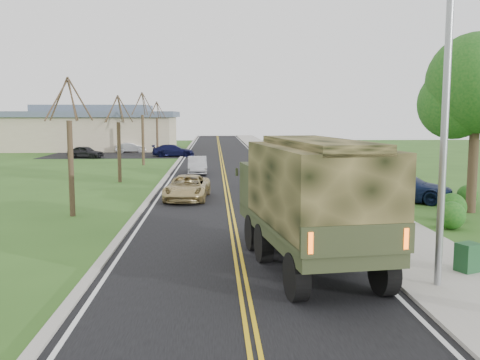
{
  "coord_description": "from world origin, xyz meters",
  "views": [
    {
      "loc": [
        -0.74,
        -13.58,
        4.46
      ],
      "look_at": [
        0.32,
        8.06,
        1.8
      ],
      "focal_mm": 40.0,
      "sensor_mm": 36.0,
      "label": 1
    }
  ],
  "objects": [
    {
      "name": "military_truck",
      "position": [
        1.99,
        1.46,
        2.17
      ],
      "size": [
        3.64,
        7.88,
        3.79
      ],
      "rotation": [
        0.0,
        0.0,
        0.14
      ],
      "color": "black",
      "rests_on": "ground"
    },
    {
      "name": "utility_box_near",
      "position": [
        6.34,
        0.62,
        0.5
      ],
      "size": [
        0.75,
        0.7,
        0.8
      ],
      "primitive_type": "cube",
      "rotation": [
        0.0,
        0.0,
        0.41
      ],
      "color": "#194724",
      "rests_on": "sidewalk_right"
    },
    {
      "name": "ground",
      "position": [
        0.0,
        0.0,
        0.0
      ],
      "size": [
        160.0,
        160.0,
        0.0
      ],
      "primitive_type": "plane",
      "color": "#2D531B",
      "rests_on": "ground"
    },
    {
      "name": "bare_tree_d",
      "position": [
        -7.0,
        46.0,
        2.55
      ],
      "size": [
        1.88,
        2.2,
        5.91
      ],
      "color": "#38281C",
      "rests_on": "ground"
    },
    {
      "name": "curb_left",
      "position": [
        -4.15,
        40.0,
        0.05
      ],
      "size": [
        0.3,
        120.0,
        0.1
      ],
      "primitive_type": "cube",
      "color": "#9E998E",
      "rests_on": "ground"
    },
    {
      "name": "bare_tree_c",
      "position": [
        -7.0,
        34.0,
        2.78
      ],
      "size": [
        2.04,
        2.39,
        6.42
      ],
      "color": "#38281C",
      "rests_on": "ground"
    },
    {
      "name": "lot_car_navy",
      "position": [
        -5.09,
        43.51,
        0.65
      ],
      "size": [
        4.62,
        2.21,
        1.3
      ],
      "primitive_type": "imported",
      "rotation": [
        0.0,
        0.0,
        1.66
      ],
      "color": "black",
      "rests_on": "ground"
    },
    {
      "name": "bare_tree_b",
      "position": [
        -7.0,
        22.0,
        2.48
      ],
      "size": [
        1.83,
        2.14,
        5.73
      ],
      "color": "#38281C",
      "rests_on": "ground"
    },
    {
      "name": "bare_tree_a",
      "position": [
        -7.0,
        10.0,
        2.63
      ],
      "size": [
        1.93,
        2.26,
        6.08
      ],
      "color": "#38281C",
      "rests_on": "ground"
    },
    {
      "name": "lot_car_dark",
      "position": [
        -13.96,
        42.0,
        0.63
      ],
      "size": [
        3.98,
        2.55,
        1.26
      ],
      "primitive_type": "imported",
      "rotation": [
        0.0,
        0.0,
        1.26
      ],
      "color": "black",
      "rests_on": "ground"
    },
    {
      "name": "sedan_silver",
      "position": [
        -2.01,
        26.62,
        0.66
      ],
      "size": [
        1.56,
        4.04,
        1.31
      ],
      "primitive_type": "imported",
      "rotation": [
        0.0,
        0.0,
        0.04
      ],
      "color": "#AEAFB3",
      "rests_on": "ground"
    },
    {
      "name": "sidewalk_right",
      "position": [
        5.9,
        40.0,
        0.05
      ],
      "size": [
        3.2,
        120.0,
        0.1
      ],
      "primitive_type": "cube",
      "color": "#9E998E",
      "rests_on": "ground"
    },
    {
      "name": "road",
      "position": [
        0.0,
        40.0,
        0.01
      ],
      "size": [
        8.0,
        120.0,
        0.01
      ],
      "primitive_type": "cube",
      "color": "black",
      "rests_on": "ground"
    },
    {
      "name": "pickup_navy",
      "position": [
        9.0,
        13.42,
        0.75
      ],
      "size": [
        5.51,
        4.56,
        1.5
      ],
      "primitive_type": "imported",
      "rotation": [
        0.0,
        0.0,
        1.0
      ],
      "color": "#101D3E",
      "rests_on": "ground"
    },
    {
      "name": "curb_right",
      "position": [
        4.15,
        40.0,
        0.06
      ],
      "size": [
        0.3,
        120.0,
        0.12
      ],
      "primitive_type": "cube",
      "color": "#9E998E",
      "rests_on": "ground"
    },
    {
      "name": "suv_champagne",
      "position": [
        -2.16,
        14.34,
        0.64
      ],
      "size": [
        2.48,
        4.75,
        1.28
      ],
      "primitive_type": "imported",
      "rotation": [
        0.0,
        0.0,
        -0.08
      ],
      "color": "tan",
      "rests_on": "ground"
    },
    {
      "name": "lot_car_silver",
      "position": [
        -10.62,
        50.0,
        0.59
      ],
      "size": [
        3.76,
        2.25,
        1.17
      ],
      "primitive_type": "imported",
      "rotation": [
        0.0,
        0.0,
        1.88
      ],
      "color": "#B5B4BA",
      "rests_on": "ground"
    },
    {
      "name": "leafy_tree",
      "position": [
        11.0,
        10.01,
        5.49
      ],
      "size": [
        4.83,
        4.5,
        8.1
      ],
      "color": "#38281C",
      "rests_on": "ground"
    },
    {
      "name": "commercial_building",
      "position": [
        -15.98,
        55.97,
        2.69
      ],
      "size": [
        25.5,
        21.5,
        5.65
      ],
      "color": "tan",
      "rests_on": "ground"
    },
    {
      "name": "street_light",
      "position": [
        4.9,
        -0.5,
        4.43
      ],
      "size": [
        1.65,
        0.22,
        8.0
      ],
      "color": "gray",
      "rests_on": "ground"
    }
  ]
}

